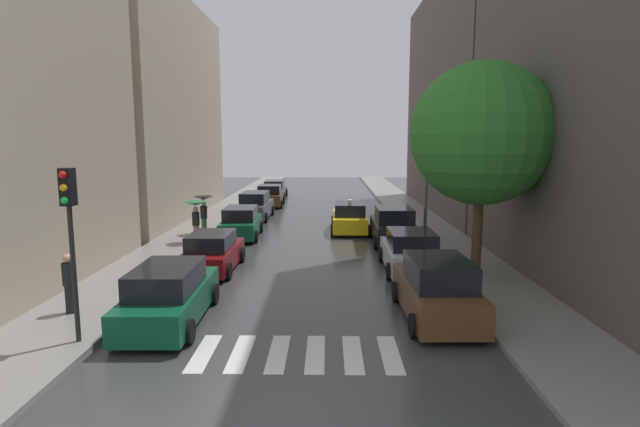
{
  "coord_description": "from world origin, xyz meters",
  "views": [
    {
      "loc": [
        0.75,
        -8.41,
        5.12
      ],
      "look_at": [
        0.27,
        21.29,
        0.74
      ],
      "focal_mm": 28.28,
      "sensor_mm": 36.0,
      "label": 1
    }
  ],
  "objects_px": {
    "street_tree_right": "(482,134)",
    "lamp_post_right": "(427,160)",
    "parked_car_left_sixth": "(275,189)",
    "pedestrian_near_tree": "(204,206)",
    "taxi_midroad": "(350,218)",
    "parked_car_left_second": "(212,253)",
    "parked_car_left_fifth": "(270,196)",
    "parked_car_right_nearest": "(437,290)",
    "parked_car_left_fourth": "(255,206)",
    "pedestrian_far_side": "(69,282)",
    "parked_car_right_third": "(393,226)",
    "traffic_light_left_corner": "(69,217)",
    "parked_car_left_nearest": "(169,296)",
    "pedestrian_by_kerb": "(196,211)",
    "parked_car_right_second": "(410,252)",
    "parked_car_left_third": "(241,223)"
  },
  "relations": [
    {
      "from": "parked_car_right_nearest",
      "to": "parked_car_left_sixth",
      "type": "bearing_deg",
      "value": 13.07
    },
    {
      "from": "parked_car_left_second",
      "to": "parked_car_left_fifth",
      "type": "relative_size",
      "value": 1.01
    },
    {
      "from": "lamp_post_right",
      "to": "taxi_midroad",
      "type": "bearing_deg",
      "value": 137.69
    },
    {
      "from": "taxi_midroad",
      "to": "parked_car_left_sixth",
      "type": "bearing_deg",
      "value": 21.06
    },
    {
      "from": "taxi_midroad",
      "to": "lamp_post_right",
      "type": "distance_m",
      "value": 5.92
    },
    {
      "from": "parked_car_right_third",
      "to": "traffic_light_left_corner",
      "type": "bearing_deg",
      "value": 143.73
    },
    {
      "from": "parked_car_left_second",
      "to": "parked_car_left_sixth",
      "type": "relative_size",
      "value": 0.87
    },
    {
      "from": "pedestrian_by_kerb",
      "to": "pedestrian_far_side",
      "type": "xyz_separation_m",
      "value": [
        -1.0,
        -10.2,
        -0.59
      ]
    },
    {
      "from": "parked_car_left_nearest",
      "to": "parked_car_left_third",
      "type": "height_order",
      "value": "parked_car_left_nearest"
    },
    {
      "from": "parked_car_left_sixth",
      "to": "pedestrian_near_tree",
      "type": "height_order",
      "value": "pedestrian_near_tree"
    },
    {
      "from": "parked_car_right_nearest",
      "to": "street_tree_right",
      "type": "bearing_deg",
      "value": -30.18
    },
    {
      "from": "parked_car_left_nearest",
      "to": "parked_car_left_second",
      "type": "distance_m",
      "value": 5.68
    },
    {
      "from": "parked_car_left_fourth",
      "to": "street_tree_right",
      "type": "xyz_separation_m",
      "value": [
        10.22,
        -14.02,
        4.49
      ]
    },
    {
      "from": "parked_car_left_fifth",
      "to": "parked_car_left_sixth",
      "type": "bearing_deg",
      "value": 0.93
    },
    {
      "from": "parked_car_left_fifth",
      "to": "pedestrian_far_side",
      "type": "height_order",
      "value": "pedestrian_far_side"
    },
    {
      "from": "parked_car_left_nearest",
      "to": "parked_car_left_sixth",
      "type": "height_order",
      "value": "parked_car_left_nearest"
    },
    {
      "from": "parked_car_right_nearest",
      "to": "lamp_post_right",
      "type": "height_order",
      "value": "lamp_post_right"
    },
    {
      "from": "pedestrian_by_kerb",
      "to": "lamp_post_right",
      "type": "xyz_separation_m",
      "value": [
        11.24,
        0.55,
        2.5
      ]
    },
    {
      "from": "street_tree_right",
      "to": "lamp_post_right",
      "type": "distance_m",
      "value": 6.46
    },
    {
      "from": "parked_car_left_nearest",
      "to": "lamp_post_right",
      "type": "height_order",
      "value": "lamp_post_right"
    },
    {
      "from": "parked_car_left_fifth",
      "to": "taxi_midroad",
      "type": "bearing_deg",
      "value": -153.21
    },
    {
      "from": "parked_car_left_second",
      "to": "parked_car_left_fifth",
      "type": "bearing_deg",
      "value": 0.71
    },
    {
      "from": "parked_car_left_nearest",
      "to": "parked_car_left_fifth",
      "type": "relative_size",
      "value": 1.17
    },
    {
      "from": "taxi_midroad",
      "to": "pedestrian_by_kerb",
      "type": "relative_size",
      "value": 2.28
    },
    {
      "from": "pedestrian_near_tree",
      "to": "traffic_light_left_corner",
      "type": "bearing_deg",
      "value": -37.5
    },
    {
      "from": "parked_car_left_fourth",
      "to": "taxi_midroad",
      "type": "relative_size",
      "value": 1.05
    },
    {
      "from": "pedestrian_near_tree",
      "to": "parked_car_left_second",
      "type": "bearing_deg",
      "value": -22.79
    },
    {
      "from": "parked_car_left_third",
      "to": "parked_car_left_fifth",
      "type": "xyz_separation_m",
      "value": [
        0.09,
        12.55,
        0.01
      ]
    },
    {
      "from": "parked_car_left_fifth",
      "to": "parked_car_right_nearest",
      "type": "xyz_separation_m",
      "value": [
        7.62,
        -24.53,
        0.06
      ]
    },
    {
      "from": "parked_car_right_nearest",
      "to": "street_tree_right",
      "type": "relative_size",
      "value": 0.58
    },
    {
      "from": "pedestrian_by_kerb",
      "to": "street_tree_right",
      "type": "height_order",
      "value": "street_tree_right"
    },
    {
      "from": "parked_car_left_second",
      "to": "traffic_light_left_corner",
      "type": "distance_m",
      "value": 8.02
    },
    {
      "from": "pedestrian_by_kerb",
      "to": "traffic_light_left_corner",
      "type": "height_order",
      "value": "traffic_light_left_corner"
    },
    {
      "from": "parked_car_left_fourth",
      "to": "taxi_midroad",
      "type": "bearing_deg",
      "value": -125.3
    },
    {
      "from": "parked_car_left_second",
      "to": "street_tree_right",
      "type": "distance_m",
      "value": 11.06
    },
    {
      "from": "parked_car_left_second",
      "to": "parked_car_right_second",
      "type": "distance_m",
      "value": 7.77
    },
    {
      "from": "parked_car_left_fifth",
      "to": "pedestrian_by_kerb",
      "type": "relative_size",
      "value": 2.05
    },
    {
      "from": "parked_car_right_third",
      "to": "pedestrian_by_kerb",
      "type": "xyz_separation_m",
      "value": [
        -9.68,
        -0.55,
        0.81
      ]
    },
    {
      "from": "pedestrian_by_kerb",
      "to": "taxi_midroad",
      "type": "bearing_deg",
      "value": 71.25
    },
    {
      "from": "parked_car_left_nearest",
      "to": "pedestrian_by_kerb",
      "type": "bearing_deg",
      "value": 9.47
    },
    {
      "from": "parked_car_right_third",
      "to": "street_tree_right",
      "type": "height_order",
      "value": "street_tree_right"
    },
    {
      "from": "parked_car_left_nearest",
      "to": "traffic_light_left_corner",
      "type": "distance_m",
      "value": 3.51
    },
    {
      "from": "parked_car_left_nearest",
      "to": "lamp_post_right",
      "type": "bearing_deg",
      "value": -41.06
    },
    {
      "from": "parked_car_left_fourth",
      "to": "parked_car_left_sixth",
      "type": "distance_m",
      "value": 11.92
    },
    {
      "from": "parked_car_left_second",
      "to": "parked_car_right_third",
      "type": "bearing_deg",
      "value": -54.32
    },
    {
      "from": "parked_car_left_second",
      "to": "street_tree_right",
      "type": "height_order",
      "value": "street_tree_right"
    },
    {
      "from": "pedestrian_far_side",
      "to": "street_tree_right",
      "type": "bearing_deg",
      "value": -58.84
    },
    {
      "from": "parked_car_right_third",
      "to": "lamp_post_right",
      "type": "relative_size",
      "value": 0.64
    },
    {
      "from": "parked_car_right_third",
      "to": "pedestrian_near_tree",
      "type": "distance_m",
      "value": 10.0
    },
    {
      "from": "parked_car_left_second",
      "to": "parked_car_right_third",
      "type": "distance_m",
      "value": 9.47
    }
  ]
}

